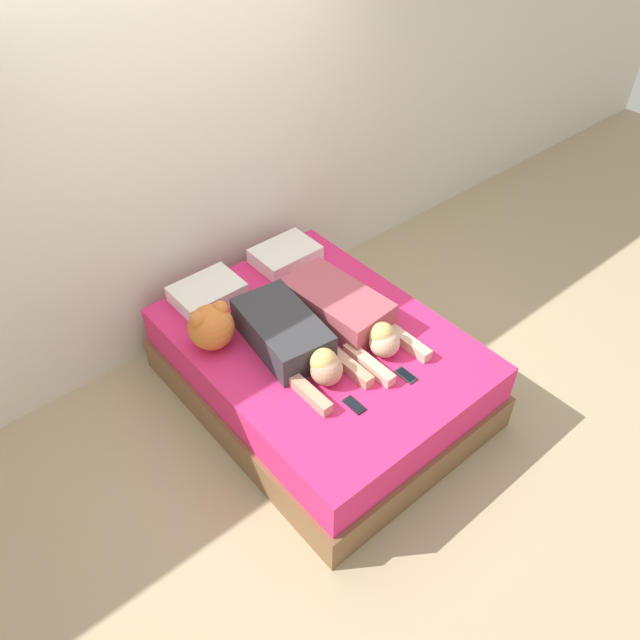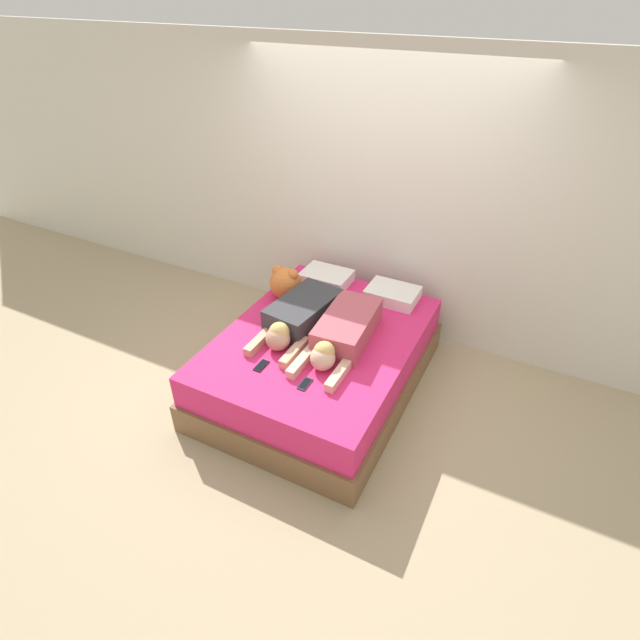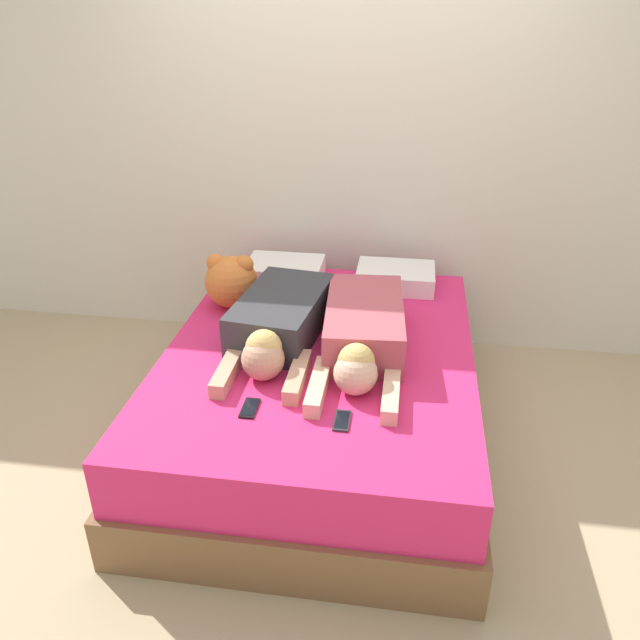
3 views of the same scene
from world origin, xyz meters
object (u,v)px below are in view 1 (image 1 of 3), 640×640
cell_phone_right (406,375)px  plush_toy (211,326)px  bed (320,367)px  pillow_head_right (285,255)px  cell_phone_left (354,405)px  person_right (346,313)px  pillow_head_left (207,292)px  person_left (292,339)px

cell_phone_right → plush_toy: bearing=126.8°
bed → pillow_head_right: bearing=67.0°
cell_phone_left → cell_phone_right: same height
person_right → cell_phone_right: person_right is taller
pillow_head_right → cell_phone_left: size_ratio=3.28×
pillow_head_left → cell_phone_left: (0.12, -1.34, -0.05)m
cell_phone_right → cell_phone_left: bearing=175.8°
person_right → cell_phone_right: (-0.03, -0.57, -0.10)m
pillow_head_left → person_left: person_left is taller
person_left → cell_phone_right: (0.39, -0.60, -0.10)m
person_right → cell_phone_left: person_right is taller
person_right → plush_toy: (-0.76, 0.40, 0.05)m
bed → cell_phone_right: (0.18, -0.58, 0.28)m
pillow_head_right → person_right: 0.81m
pillow_head_right → cell_phone_right: 1.38m
pillow_head_left → pillow_head_right: bearing=0.0°
cell_phone_left → plush_toy: 1.01m
pillow_head_left → plush_toy: bearing=-118.2°
cell_phone_right → person_left: bearing=122.9°
pillow_head_right → person_right: (-0.13, -0.80, 0.05)m
person_left → person_right: (0.42, -0.03, -0.00)m
bed → person_left: 0.43m
plush_toy → person_left: bearing=-47.6°
cell_phone_right → plush_toy: size_ratio=0.46×
bed → plush_toy: 0.79m
person_right → cell_phone_right: 0.58m
bed → pillow_head_right: pillow_head_right is taller
cell_phone_left → cell_phone_right: (0.39, -0.03, 0.00)m
pillow_head_left → person_right: person_right is taller
person_left → pillow_head_right: bearing=54.6°
pillow_head_left → cell_phone_right: bearing=-69.5°
person_left → cell_phone_right: size_ratio=7.09×
pillow_head_right → pillow_head_left: bearing=180.0°
pillow_head_right → plush_toy: size_ratio=1.50×
person_right → plush_toy: size_ratio=3.42×
pillow_head_right → plush_toy: 0.97m
person_left → pillow_head_left: bearing=99.1°
pillow_head_left → pillow_head_right: (0.67, 0.00, 0.00)m
pillow_head_left → plush_toy: 0.46m
bed → pillow_head_right: size_ratio=4.48×
cell_phone_left → person_right: bearing=51.9°
pillow_head_left → person_right: bearing=-55.9°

